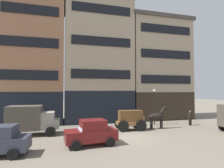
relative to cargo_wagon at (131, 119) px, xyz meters
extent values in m
plane|color=slate|center=(-1.33, -2.60, -1.15)|extent=(120.00, 120.00, 0.00)
cube|color=black|center=(-10.13, 6.95, 0.78)|extent=(7.12, 5.53, 3.84)
cube|color=#9E6B4C|center=(-10.13, 6.95, 8.16)|extent=(7.12, 5.53, 10.93)
cube|color=#47423D|center=(-10.13, 6.95, 13.88)|extent=(7.62, 6.03, 0.50)
cube|color=black|center=(-10.13, 4.13, 4.52)|extent=(5.98, 0.12, 1.10)
cube|color=black|center=(-10.13, 4.13, 8.16)|extent=(5.98, 0.12, 1.10)
cube|color=black|center=(-10.13, 4.13, 11.81)|extent=(5.98, 0.12, 1.10)
cube|color=black|center=(-2.11, 6.95, 0.83)|extent=(8.63, 5.53, 3.96)
cube|color=tan|center=(-2.11, 6.95, 8.80)|extent=(8.63, 5.53, 11.98)
cube|color=#47423D|center=(-2.11, 6.95, 15.04)|extent=(9.13, 6.03, 0.50)
cube|color=black|center=(-2.11, 4.13, 4.81)|extent=(7.25, 0.12, 1.10)
cube|color=black|center=(-2.11, 4.13, 8.80)|extent=(7.25, 0.12, 1.10)
cube|color=black|center=(-2.11, 4.13, 12.79)|extent=(7.25, 0.12, 1.10)
cube|color=#33281E|center=(6.69, 6.95, 0.74)|extent=(8.68, 5.53, 3.77)
cube|color=tan|center=(6.69, 6.95, 7.68)|extent=(8.68, 5.53, 10.11)
cube|color=#47423D|center=(6.69, 6.95, 12.99)|extent=(9.18, 6.03, 0.50)
cube|color=black|center=(6.69, 4.13, 4.31)|extent=(7.29, 0.12, 1.10)
cube|color=black|center=(6.69, 4.13, 7.68)|extent=(7.29, 0.12, 1.10)
cube|color=black|center=(6.69, 4.13, 11.05)|extent=(7.29, 0.12, 1.10)
cube|color=brown|center=(-0.05, 0.00, -0.45)|extent=(2.79, 1.50, 0.36)
cube|color=brown|center=(-0.05, 0.00, 0.28)|extent=(2.37, 1.27, 1.10)
cube|color=brown|center=(1.09, -0.08, 0.03)|extent=(0.48, 1.07, 0.50)
cylinder|color=black|center=(0.90, 0.64, -0.60)|extent=(1.10, 0.16, 1.10)
cylinder|color=black|center=(0.79, -0.77, -0.60)|extent=(1.10, 0.16, 1.10)
cylinder|color=black|center=(-0.90, 0.78, -0.60)|extent=(1.10, 0.16, 1.10)
cylinder|color=black|center=(-1.00, -0.64, -0.60)|extent=(1.10, 0.16, 1.10)
ellipsoid|color=black|center=(2.85, 0.00, 0.10)|extent=(1.74, 0.73, 0.70)
cylinder|color=black|center=(3.57, -0.05, 0.70)|extent=(0.69, 0.37, 0.76)
ellipsoid|color=black|center=(3.97, -0.08, 1.00)|extent=(0.58, 0.28, 0.30)
cylinder|color=black|center=(2.04, 0.06, -0.05)|extent=(0.27, 0.12, 0.65)
cylinder|color=black|center=(3.41, 0.14, -0.67)|extent=(0.14, 0.14, 0.95)
cylinder|color=black|center=(3.38, -0.22, -0.67)|extent=(0.14, 0.14, 0.95)
cylinder|color=black|center=(2.31, 0.22, -0.67)|extent=(0.14, 0.14, 0.95)
cylinder|color=black|center=(2.29, -0.13, -0.67)|extent=(0.14, 0.14, 0.95)
cube|color=gray|center=(-8.05, 0.30, 0.12)|extent=(1.42, 1.72, 1.50)
cube|color=gray|center=(-7.35, 0.29, -0.18)|extent=(0.92, 1.46, 0.80)
cube|color=#4C473D|center=(-9.85, 0.32, 0.42)|extent=(2.83, 1.94, 2.10)
cube|color=silver|center=(-7.60, 0.29, 0.37)|extent=(0.21, 1.36, 0.64)
cylinder|color=black|center=(-7.59, 1.24, -0.73)|extent=(0.84, 0.23, 0.84)
cylinder|color=black|center=(-7.62, -0.66, -0.73)|extent=(0.84, 0.23, 0.84)
cylinder|color=black|center=(-10.59, 1.28, -0.73)|extent=(0.84, 0.23, 0.84)
cylinder|color=black|center=(-10.62, -0.62, -0.73)|extent=(0.84, 0.23, 0.84)
cylinder|color=black|center=(8.73, -2.53, -0.73)|extent=(0.84, 0.23, 0.84)
cube|color=maroon|center=(-4.60, -4.00, -0.42)|extent=(3.83, 1.94, 0.80)
cube|color=maroon|center=(-4.45, -3.98, 0.33)|extent=(1.93, 1.60, 0.70)
cube|color=silver|center=(-5.30, -4.06, 0.20)|extent=(0.46, 1.34, 0.56)
cylinder|color=black|center=(-5.72, -4.95, -0.82)|extent=(0.67, 0.24, 0.66)
cylinder|color=black|center=(-5.88, -3.27, -0.82)|extent=(0.67, 0.24, 0.66)
cylinder|color=black|center=(-3.33, -4.72, -0.82)|extent=(0.67, 0.24, 0.66)
cylinder|color=black|center=(-3.49, -3.05, -0.82)|extent=(0.67, 0.24, 0.66)
cylinder|color=black|center=(-9.31, -5.67, -0.82)|extent=(0.67, 0.23, 0.66)
cylinder|color=black|center=(-9.19, -4.00, -0.82)|extent=(0.67, 0.23, 0.66)
cylinder|color=black|center=(7.38, 0.66, -0.72)|extent=(0.16, 0.16, 0.85)
cylinder|color=black|center=(7.58, 0.66, -0.72)|extent=(0.16, 0.16, 0.85)
cylinder|color=black|center=(7.48, 0.66, 0.01)|extent=(0.49, 0.49, 0.62)
sphere|color=tan|center=(7.48, 0.66, 0.45)|extent=(0.22, 0.22, 0.22)
cylinder|color=black|center=(7.48, 0.66, 0.55)|extent=(0.28, 0.28, 0.02)
cylinder|color=black|center=(7.48, 0.66, 0.60)|extent=(0.18, 0.18, 0.09)
cylinder|color=black|center=(3.79, 2.17, 0.75)|extent=(0.12, 0.12, 3.80)
sphere|color=silver|center=(3.79, 2.17, 2.81)|extent=(0.32, 0.32, 0.32)
camera|label=1|loc=(-6.55, -17.28, 2.80)|focal=29.19mm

